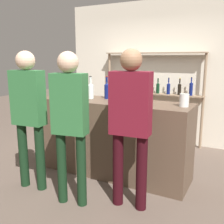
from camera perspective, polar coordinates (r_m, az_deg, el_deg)
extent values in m
plane|color=brown|center=(4.06, 0.00, -13.01)|extent=(16.00, 16.00, 0.00)
cube|color=brown|center=(3.86, 0.00, -5.59)|extent=(2.26, 0.65, 1.10)
cube|color=beige|center=(5.46, 9.56, 8.49)|extent=(3.86, 0.12, 2.80)
cylinder|color=#897056|center=(5.74, -0.57, 3.77)|extent=(0.05, 0.05, 1.80)
cylinder|color=#897056|center=(5.12, 19.22, 2.12)|extent=(0.05, 0.05, 1.80)
cube|color=#897056|center=(5.29, 9.07, 12.60)|extent=(2.02, 0.18, 0.02)
cube|color=#897056|center=(5.33, 8.79, 3.99)|extent=(2.02, 0.18, 0.02)
cylinder|color=silver|center=(5.61, 1.54, 5.57)|extent=(0.06, 0.06, 0.19)
cone|color=silver|center=(5.60, 1.55, 6.66)|extent=(0.06, 0.06, 0.03)
cylinder|color=silver|center=(5.59, 1.55, 7.19)|extent=(0.02, 0.02, 0.07)
cylinder|color=gold|center=(5.59, 1.55, 7.64)|extent=(0.03, 0.03, 0.01)
cylinder|color=#0F1956|center=(5.52, 3.55, 5.61)|extent=(0.08, 0.08, 0.22)
cone|color=#0F1956|center=(5.50, 3.56, 6.93)|extent=(0.08, 0.08, 0.04)
cylinder|color=#0F1956|center=(5.50, 3.57, 7.62)|extent=(0.03, 0.03, 0.10)
cylinder|color=black|center=(5.49, 3.58, 8.19)|extent=(0.03, 0.03, 0.01)
cylinder|color=black|center=(5.43, 5.62, 5.45)|extent=(0.06, 0.06, 0.21)
cone|color=black|center=(5.42, 5.64, 6.71)|extent=(0.06, 0.06, 0.03)
cylinder|color=black|center=(5.41, 5.65, 7.31)|extent=(0.02, 0.02, 0.09)
cylinder|color=#232328|center=(5.41, 5.66, 7.83)|extent=(0.03, 0.03, 0.01)
cylinder|color=black|center=(5.35, 7.75, 5.42)|extent=(0.08, 0.08, 0.23)
cone|color=black|center=(5.34, 7.79, 6.86)|extent=(0.08, 0.08, 0.04)
cylinder|color=black|center=(5.34, 7.81, 7.51)|extent=(0.03, 0.03, 0.09)
cylinder|color=black|center=(5.33, 7.82, 8.04)|extent=(0.03, 0.03, 0.01)
cylinder|color=black|center=(5.29, 9.93, 5.00)|extent=(0.07, 0.07, 0.18)
cone|color=black|center=(5.28, 9.97, 6.16)|extent=(0.07, 0.07, 0.03)
cylinder|color=black|center=(5.27, 9.99, 6.73)|extent=(0.03, 0.03, 0.07)
cylinder|color=black|center=(5.27, 10.01, 7.19)|extent=(0.03, 0.03, 0.01)
cylinder|color=#0F1956|center=(5.23, 12.17, 4.87)|extent=(0.07, 0.07, 0.19)
cone|color=#0F1956|center=(5.21, 12.22, 6.08)|extent=(0.07, 0.07, 0.03)
cylinder|color=#0F1956|center=(5.21, 12.25, 6.70)|extent=(0.03, 0.03, 0.08)
cylinder|color=#232328|center=(5.21, 12.27, 7.23)|extent=(0.03, 0.03, 0.01)
cylinder|color=black|center=(5.17, 14.46, 4.72)|extent=(0.07, 0.07, 0.20)
cone|color=black|center=(5.16, 14.52, 5.96)|extent=(0.07, 0.07, 0.03)
cylinder|color=black|center=(5.16, 14.56, 6.58)|extent=(0.03, 0.03, 0.08)
cylinder|color=gold|center=(5.15, 14.58, 7.10)|extent=(0.03, 0.03, 0.01)
cylinder|color=#0F1956|center=(5.13, 16.80, 4.72)|extent=(0.07, 0.07, 0.23)
cone|color=#0F1956|center=(5.11, 16.89, 6.15)|extent=(0.07, 0.07, 0.03)
cylinder|color=#0F1956|center=(5.11, 16.92, 6.73)|extent=(0.02, 0.02, 0.07)
cylinder|color=black|center=(5.10, 16.95, 7.21)|extent=(0.03, 0.03, 0.01)
cylinder|color=silver|center=(3.92, -4.66, 4.34)|extent=(0.09, 0.09, 0.20)
cone|color=silver|center=(3.91, -4.69, 6.06)|extent=(0.09, 0.09, 0.04)
cylinder|color=silver|center=(3.90, -4.70, 6.98)|extent=(0.03, 0.03, 0.09)
cylinder|color=black|center=(3.90, -4.72, 7.70)|extent=(0.04, 0.04, 0.01)
cylinder|color=#0F1956|center=(3.58, 4.12, 3.75)|extent=(0.08, 0.08, 0.21)
cone|color=#0F1956|center=(3.57, 4.15, 5.70)|extent=(0.08, 0.08, 0.04)
cylinder|color=#0F1956|center=(3.56, 4.17, 6.67)|extent=(0.03, 0.03, 0.09)
cylinder|color=#232328|center=(3.56, 4.18, 7.46)|extent=(0.03, 0.03, 0.01)
cylinder|color=#0F1956|center=(3.90, -1.15, 4.40)|extent=(0.07, 0.07, 0.21)
cone|color=#0F1956|center=(3.88, -1.16, 6.14)|extent=(0.07, 0.07, 0.03)
cylinder|color=#0F1956|center=(3.88, -1.16, 7.01)|extent=(0.03, 0.03, 0.09)
cylinder|color=maroon|center=(3.87, -1.17, 7.72)|extent=(0.03, 0.03, 0.01)
cylinder|color=#0F1956|center=(3.74, 6.98, 3.96)|extent=(0.08, 0.08, 0.20)
cone|color=#0F1956|center=(3.72, 7.02, 5.76)|extent=(0.08, 0.08, 0.04)
cylinder|color=#0F1956|center=(3.72, 7.05, 6.71)|extent=(0.03, 0.03, 0.09)
cylinder|color=black|center=(3.71, 7.07, 7.48)|extent=(0.03, 0.03, 0.01)
cylinder|color=silver|center=(3.69, 0.11, 2.42)|extent=(0.06, 0.06, 0.00)
cylinder|color=silver|center=(3.69, 0.11, 3.11)|extent=(0.01, 0.01, 0.09)
cone|color=silver|center=(3.68, 0.11, 4.25)|extent=(0.08, 0.08, 0.06)
cylinder|color=silver|center=(3.39, 15.44, 2.49)|extent=(0.12, 0.12, 0.16)
sphere|color=tan|center=(3.44, 14.90, 2.57)|extent=(0.02, 0.02, 0.02)
sphere|color=tan|center=(3.43, 15.24, 2.13)|extent=(0.02, 0.02, 0.02)
sphere|color=tan|center=(3.39, 14.95, 1.94)|extent=(0.02, 0.02, 0.02)
sphere|color=tan|center=(3.37, 14.71, 2.40)|extent=(0.02, 0.02, 0.02)
sphere|color=tan|center=(3.40, 14.79, 2.41)|extent=(0.02, 0.02, 0.02)
cylinder|color=black|center=(3.10, -6.67, -12.53)|extent=(0.11, 0.11, 0.86)
cylinder|color=black|center=(3.21, -10.86, -11.83)|extent=(0.11, 0.11, 0.86)
cube|color=#2D6B38|center=(2.93, -9.28, 1.69)|extent=(0.42, 0.24, 0.68)
sphere|color=#DBB293|center=(2.88, -9.58, 10.64)|extent=(0.23, 0.23, 0.23)
cylinder|color=black|center=(3.55, -15.34, -9.59)|extent=(0.12, 0.12, 0.86)
cylinder|color=black|center=(3.71, -18.72, -8.85)|extent=(0.12, 0.12, 0.86)
cube|color=#2D6B38|center=(3.44, -17.85, 2.94)|extent=(0.44, 0.23, 0.68)
sphere|color=#DBB293|center=(3.40, -18.34, 10.60)|extent=(0.23, 0.23, 0.23)
cylinder|color=black|center=(3.02, 6.44, -13.07)|extent=(0.12, 0.12, 0.87)
cylinder|color=black|center=(3.11, 1.31, -12.29)|extent=(0.12, 0.12, 0.87)
cube|color=maroon|center=(2.83, 4.05, 1.84)|extent=(0.46, 0.23, 0.69)
sphere|color=#936B4C|center=(2.79, 4.19, 11.24)|extent=(0.24, 0.24, 0.24)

